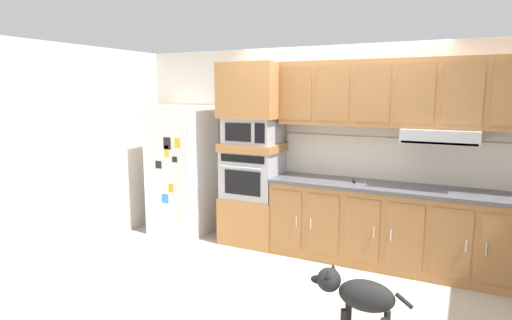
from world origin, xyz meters
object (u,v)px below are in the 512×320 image
object	(u,v)px
screwdriver	(355,181)
dog	(358,295)
microwave	(253,131)
refrigerator	(182,170)
built_in_oven	(253,174)

from	to	relation	value
screwdriver	dog	xyz separation A→B (m)	(0.46, -1.69, -0.53)
microwave	dog	xyz separation A→B (m)	(1.77, -1.71, -1.05)
screwdriver	dog	bearing A→B (deg)	-74.90
refrigerator	microwave	distance (m)	1.22
screwdriver	built_in_oven	bearing A→B (deg)	179.41
refrigerator	dog	bearing A→B (deg)	-29.99
microwave	screwdriver	bearing A→B (deg)	-0.59
built_in_oven	dog	size ratio (longest dim) A/B	0.89
built_in_oven	screwdriver	bearing A→B (deg)	-0.59
microwave	screwdriver	size ratio (longest dim) A/B	4.01
refrigerator	built_in_oven	world-z (taller)	refrigerator
dog	built_in_oven	bearing A→B (deg)	-43.28
refrigerator	built_in_oven	xyz separation A→B (m)	(1.07, 0.07, 0.02)
microwave	dog	distance (m)	2.68
screwdriver	refrigerator	bearing A→B (deg)	-178.70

